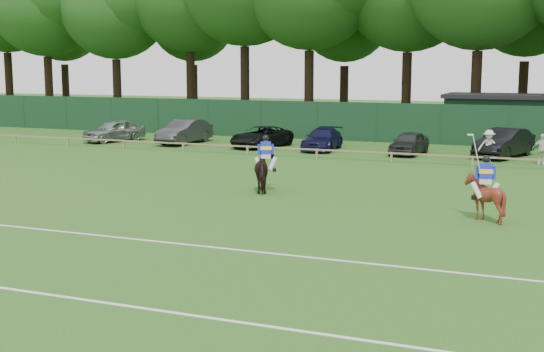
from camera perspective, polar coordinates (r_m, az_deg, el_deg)
The scene contains 18 objects.
ground at distance 20.93m, azimuth -4.36°, elevation -4.88°, with size 160.00×160.00×0.00m, color #1E4C14.
horse_dark at distance 28.24m, azimuth -0.49°, elevation 0.42°, with size 0.89×1.96×1.65m, color black.
horse_chestnut at distance 24.02m, azimuth 16.33°, elevation -1.62°, with size 1.20×1.35×1.49m, color maroon.
sedan_silver at distance 47.63m, azimuth -12.29°, elevation 3.50°, with size 1.67×4.16×1.42m, color #949799.
sedan_grey at distance 45.67m, azimuth -6.89°, elevation 3.47°, with size 1.58×4.53×1.49m, color #333235.
suv_black at distance 43.40m, azimuth -0.84°, elevation 3.09°, with size 2.07×4.49×1.25m, color black.
sedan_navy at distance 42.12m, azimuth 3.98°, elevation 2.89°, with size 1.73×4.26×1.24m, color #121238.
hatch_grey at distance 40.61m, azimuth 10.71°, elevation 2.56°, with size 1.49×3.71×1.26m, color #2D2D2F.
estate_black at distance 40.60m, azimuth 17.74°, elevation 2.48°, with size 1.62×4.63×1.53m, color black.
spectator_left at distance 38.62m, azimuth 16.64°, elevation 2.29°, with size 1.04×0.60×1.62m, color beige.
spectator_mid at distance 38.26m, azimuth 20.40°, elevation 1.98°, with size 0.89×0.37×1.53m, color silver.
rider_dark at distance 28.13m, azimuth -0.49°, elevation 1.91°, with size 0.89×0.60×1.41m.
rider_chestnut at distance 23.89m, azimuth 16.40°, elevation 0.03°, with size 0.96×0.53×2.05m.
pitch_lines at distance 17.96m, azimuth -9.35°, elevation -7.27°, with size 60.00×5.10×0.01m.
pitch_rail at distance 37.59m, azimuth 7.87°, elevation 1.85°, with size 62.10×0.10×0.50m.
perimeter_fence at distance 46.25m, azimuth 10.63°, elevation 4.08°, with size 92.08×0.08×2.50m.
utility_shed at distance 48.42m, azimuth 18.35°, elevation 4.33°, with size 8.40×4.40×3.04m.
tree_row at distance 53.90m, azimuth 14.38°, elevation 3.27°, with size 96.00×12.00×21.00m, color #26561C, non-canonical shape.
Camera 1 is at (9.05, -18.21, 4.94)m, focal length 48.00 mm.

